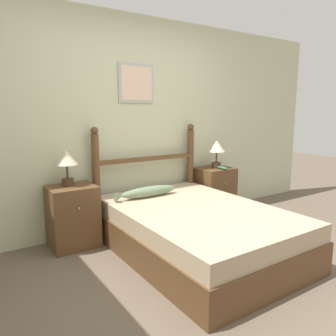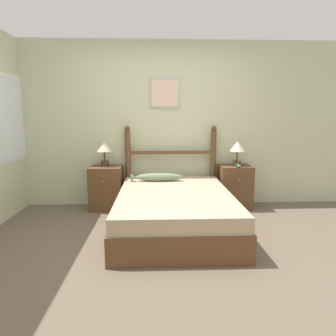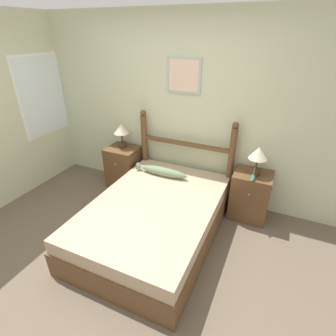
# 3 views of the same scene
# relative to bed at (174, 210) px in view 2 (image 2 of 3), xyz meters

# --- Properties ---
(ground_plane) EXTENTS (16.00, 16.00, 0.00)m
(ground_plane) POSITION_rel_bed_xyz_m (-0.18, -0.61, -0.23)
(ground_plane) COLOR brown
(wall_back) EXTENTS (6.40, 0.08, 2.55)m
(wall_back) POSITION_rel_bed_xyz_m (-0.18, 1.12, 1.04)
(wall_back) COLOR beige
(wall_back) RESTS_ON ground_plane
(bed) EXTENTS (1.42, 2.06, 0.47)m
(bed) POSITION_rel_bed_xyz_m (0.00, 0.00, 0.00)
(bed) COLOR brown
(bed) RESTS_ON ground_plane
(headboard) EXTENTS (1.42, 0.09, 1.26)m
(headboard) POSITION_rel_bed_xyz_m (0.00, 0.99, 0.44)
(headboard) COLOR brown
(headboard) RESTS_ON ground_plane
(nightstand_left) EXTENTS (0.48, 0.44, 0.66)m
(nightstand_left) POSITION_rel_bed_xyz_m (-0.99, 0.86, 0.10)
(nightstand_left) COLOR brown
(nightstand_left) RESTS_ON ground_plane
(nightstand_right) EXTENTS (0.48, 0.44, 0.66)m
(nightstand_right) POSITION_rel_bed_xyz_m (0.99, 0.86, 0.10)
(nightstand_right) COLOR brown
(nightstand_right) RESTS_ON ground_plane
(table_lamp_left) EXTENTS (0.23, 0.23, 0.38)m
(table_lamp_left) POSITION_rel_bed_xyz_m (-1.01, 0.90, 0.69)
(table_lamp_left) COLOR #422D1E
(table_lamp_left) RESTS_ON nightstand_left
(table_lamp_right) EXTENTS (0.23, 0.23, 0.38)m
(table_lamp_right) POSITION_rel_bed_xyz_m (1.01, 0.84, 0.69)
(table_lamp_right) COLOR #422D1E
(table_lamp_right) RESTS_ON nightstand_right
(model_boat) EXTENTS (0.06, 0.21, 0.15)m
(model_boat) POSITION_rel_bed_xyz_m (1.00, 0.72, 0.45)
(model_boat) COLOR #386651
(model_boat) RESTS_ON nightstand_right
(fish_pillow) EXTENTS (0.77, 0.13, 0.12)m
(fish_pillow) POSITION_rel_bed_xyz_m (-0.21, 0.64, 0.30)
(fish_pillow) COLOR gray
(fish_pillow) RESTS_ON bed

